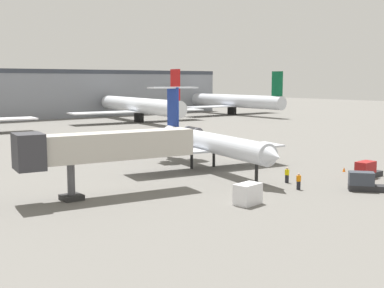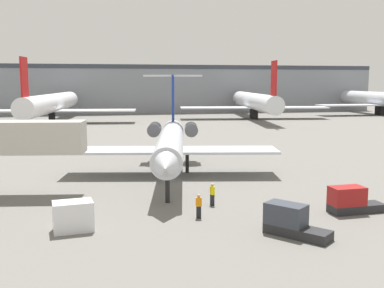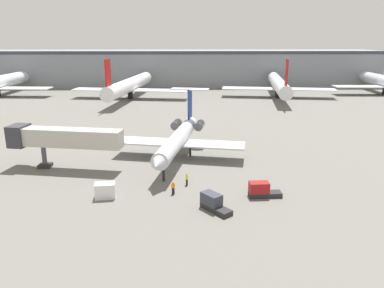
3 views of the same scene
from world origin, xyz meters
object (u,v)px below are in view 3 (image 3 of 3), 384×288
Objects in this scene: baggage_tug_lead at (262,190)px; baggage_tug_trailing at (213,203)px; jet_bridge at (58,138)px; ground_crew_marshaller at (173,188)px; cargo_container_uld at (105,191)px; traffic_cone_near at (265,183)px; regional_jet at (179,137)px; parked_airliner_centre at (279,84)px; parked_airliner_west_mid at (130,85)px; ground_crew_loader at (187,179)px.

baggage_tug_trailing is at bearing -150.27° from baggage_tug_lead.
jet_bridge reaches higher than ground_crew_marshaller.
jet_bridge reaches higher than cargo_container_uld.
jet_bridge is 20.21m from ground_crew_marshaller.
baggage_tug_lead is at bearing -108.27° from traffic_cone_near.
ground_crew_marshaller is 8.30m from cargo_container_uld.
cargo_container_uld is at bearing -119.39° from regional_jet.
jet_bridge is at bearing -126.09° from parked_airliner_centre.
regional_jet is 19.03m from baggage_tug_lead.
baggage_tug_trailing is 1.54× the size of cargo_container_uld.
parked_airliner_centre is at bearing 2.01° from parked_airliner_west_mid.
traffic_cone_near is at bearing 10.36° from cargo_container_uld.
ground_crew_marshaller is at bearing 6.38° from cargo_container_uld.
baggage_tug_trailing reaches higher than ground_crew_marshaller.
ground_crew_loader is 10.69m from cargo_container_uld.
regional_jet reaches higher than cargo_container_uld.
ground_crew_loader is 0.04× the size of parked_airliner_centre.
parked_airliner_centre is (20.97, 78.21, 3.42)m from baggage_tug_lead.
baggage_tug_lead is 7.13m from baggage_tug_trailing.
baggage_tug_trailing is (2.97, -7.45, -0.02)m from ground_crew_loader.
baggage_tug_trailing is at bearing -75.61° from parked_airliner_west_mid.
cargo_container_uld reaches higher than ground_crew_loader.
baggage_tug_lead is 7.38× the size of traffic_cone_near.
regional_jet is at bearing 101.90° from baggage_tug_trailing.
traffic_cone_near is at bearing 13.01° from ground_crew_marshaller.
regional_jet is 18.24m from cargo_container_uld.
ground_crew_marshaller is at bearing 136.06° from baggage_tug_trailing.
regional_jet is at bearing 95.33° from ground_crew_loader.
traffic_cone_near is at bearing 71.73° from baggage_tug_lead.
parked_airliner_centre is at bearing 67.93° from ground_crew_loader.
parked_airliner_west_mid reaches higher than traffic_cone_near.
jet_bridge is 6.65× the size of cargo_container_uld.
parked_airliner_centre is at bearing 62.84° from cargo_container_uld.
ground_crew_marshaller is at bearing -30.53° from jet_bridge.
parked_airliner_west_mid is at bearing 101.85° from ground_crew_marshaller.
baggage_tug_lead is at bearing -21.58° from jet_bridge.
regional_jet is at bearing 123.01° from baggage_tug_lead.
parked_airliner_centre reaches higher than ground_crew_marshaller.
traffic_cone_near is at bearing -13.99° from jet_bridge.
cargo_container_uld is 4.73× the size of traffic_cone_near.
parked_airliner_centre is (19.72, 74.42, 3.99)m from traffic_cone_near.
parked_airliner_centre is (30.12, 74.28, 3.40)m from ground_crew_loader.
traffic_cone_near is at bearing -68.96° from parked_airliner_west_mid.
regional_jet reaches higher than jet_bridge.
traffic_cone_near is at bearing -104.84° from parked_airliner_centre.
baggage_tug_lead is at bearing 29.73° from baggage_tug_trailing.
cargo_container_uld is (-8.86, -15.74, -2.56)m from regional_jet.
ground_crew_loader is at bearing -20.79° from jet_bridge.
ground_crew_loader is at bearing 156.81° from baggage_tug_lead.
ground_crew_marshaller is 0.65× the size of cargo_container_uld.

